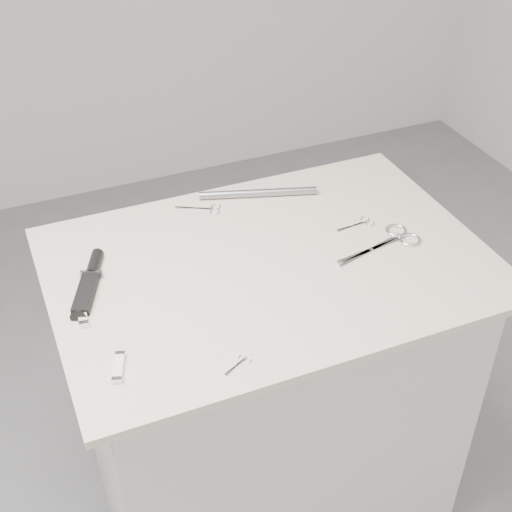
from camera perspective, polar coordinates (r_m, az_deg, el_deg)
name	(u,v)px	position (r m, az deg, el deg)	size (l,w,h in m)	color
ground	(266,501)	(2.31, 0.83, -19.00)	(4.00, 4.00, 0.01)	gray
plinth	(268,400)	(1.95, 0.95, -11.48)	(0.90, 0.60, 0.90)	silver
display_board	(270,265)	(1.64, 1.11, -0.72)	(1.00, 0.70, 0.02)	beige
large_shears	(392,240)	(1.73, 10.81, 1.25)	(0.23, 0.11, 0.01)	silver
embroidery_scissors_a	(360,224)	(1.77, 8.33, 2.58)	(0.10, 0.04, 0.00)	silver
embroidery_scissors_b	(206,209)	(1.82, -3.99, 3.79)	(0.11, 0.08, 0.00)	silver
tiny_scissors	(240,363)	(1.39, -1.32, -8.56)	(0.06, 0.04, 0.00)	silver
sheathed_knife	(90,280)	(1.61, -13.14, -1.85)	(0.11, 0.21, 0.03)	black
pocket_knife_a	(82,311)	(1.53, -13.77, -4.30)	(0.03, 0.10, 0.01)	#EDE7CF
pocket_knife_b	(119,367)	(1.40, -10.93, -8.74)	(0.04, 0.08, 0.01)	#EDE7CF
metal_rail	(258,193)	(1.86, 0.18, 5.06)	(0.02, 0.02, 0.31)	gray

